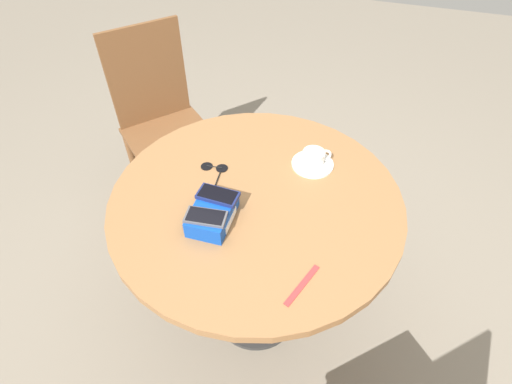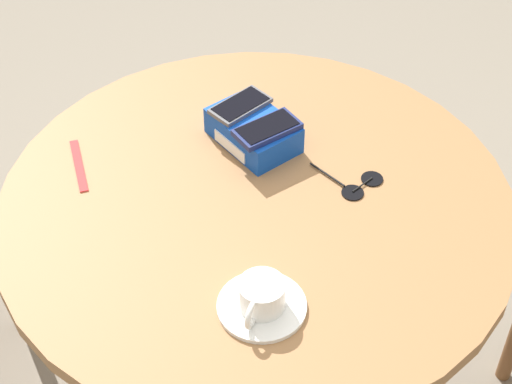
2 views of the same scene
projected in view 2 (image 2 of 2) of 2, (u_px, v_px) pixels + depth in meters
round_table at (256, 242)px, 1.62m from camera, size 0.94×0.94×0.74m
phone_box at (253, 131)px, 1.64m from camera, size 0.17×0.12×0.06m
phone_gray at (240, 106)px, 1.65m from camera, size 0.07×0.12×0.01m
phone_navy at (267, 129)px, 1.59m from camera, size 0.07×0.13×0.01m
saucer at (262, 306)px, 1.36m from camera, size 0.14×0.14×0.01m
coffee_cup at (261, 296)px, 1.34m from camera, size 0.08×0.10×0.05m
lanyard_strap at (79, 165)px, 1.61m from camera, size 0.15×0.07×0.00m
sunglasses at (358, 184)px, 1.57m from camera, size 0.13×0.09×0.01m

